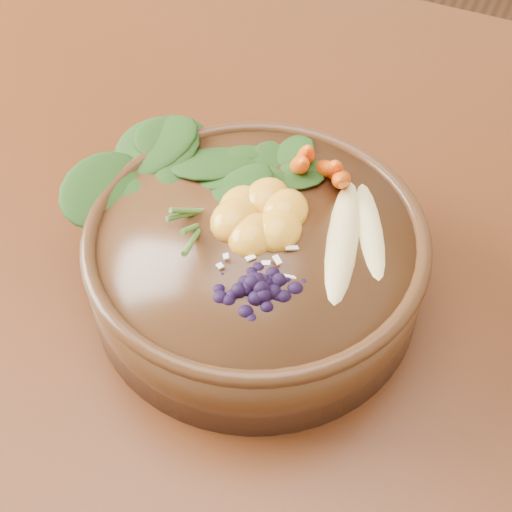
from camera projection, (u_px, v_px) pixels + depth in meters
ground at (181, 453)px, 1.35m from camera, size 4.00×4.00×0.00m
dining_table at (137, 211)px, 0.86m from camera, size 1.60×0.90×0.75m
stoneware_bowl at (256, 263)px, 0.63m from camera, size 0.38×0.38×0.08m
kale_heap at (208, 163)px, 0.62m from camera, size 0.24×0.23×0.04m
carrot_cluster at (322, 138)px, 0.62m from camera, size 0.08×0.08×0.08m
banana_halves at (358, 223)px, 0.59m from camera, size 0.10×0.17×0.03m
mandarin_cluster at (260, 204)px, 0.60m from camera, size 0.11×0.12×0.03m
blueberry_pile at (255, 274)px, 0.54m from camera, size 0.16×0.14×0.04m
coconut_flakes at (257, 248)px, 0.58m from camera, size 0.11×0.10×0.01m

